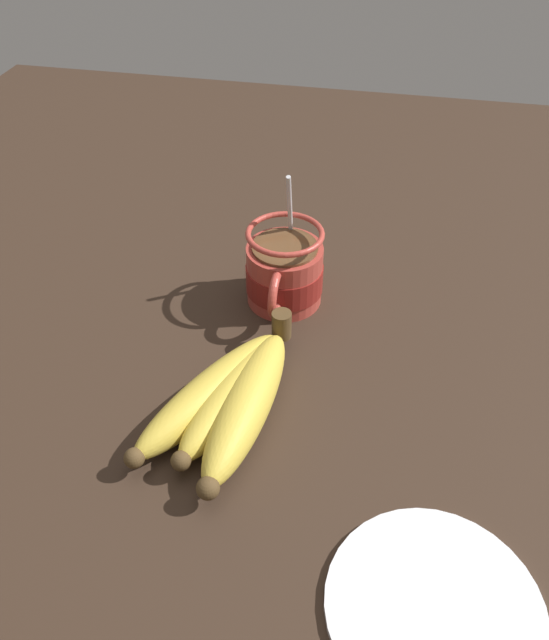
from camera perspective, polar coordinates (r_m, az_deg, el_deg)
The scene contains 4 objects.
table at distance 67.50cm, azimuth 0.13°, elevation -1.37°, with size 134.48×134.48×2.66cm.
coffee_mug at distance 67.70cm, azimuth 0.84°, elevation 4.35°, with size 12.63×8.44×14.49cm.
banana_bunch at distance 56.86cm, azimuth -3.98°, elevation -7.05°, with size 21.18×12.73×4.47cm.
small_plate at distance 49.57cm, azimuth 14.42°, elevation -24.16°, with size 15.57×15.57×0.60cm.
Camera 1 is at (48.61, 9.79, 47.13)cm, focal length 35.00 mm.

